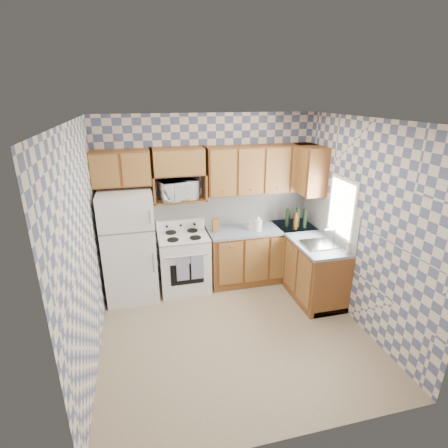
# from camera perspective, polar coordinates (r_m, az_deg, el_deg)

# --- Properties ---
(floor) EXTENTS (3.40, 3.40, 0.00)m
(floor) POSITION_cam_1_polar(r_m,az_deg,el_deg) (4.85, 1.64, -17.15)
(floor) COLOR #8D785C
(floor) RESTS_ON ground
(back_wall) EXTENTS (3.40, 0.02, 2.70)m
(back_wall) POSITION_cam_1_polar(r_m,az_deg,el_deg) (5.63, -2.59, 3.86)
(back_wall) COLOR slate
(back_wall) RESTS_ON ground
(right_wall) EXTENTS (0.02, 3.20, 2.70)m
(right_wall) POSITION_cam_1_polar(r_m,az_deg,el_deg) (4.88, 21.43, -0.26)
(right_wall) COLOR slate
(right_wall) RESTS_ON ground
(backsplash_back) EXTENTS (2.60, 0.02, 0.56)m
(backsplash_back) POSITION_cam_1_polar(r_m,az_deg,el_deg) (5.75, 1.37, 2.68)
(backsplash_back) COLOR white
(backsplash_back) RESTS_ON back_wall
(backsplash_right) EXTENTS (0.02, 1.60, 0.56)m
(backsplash_right) POSITION_cam_1_polar(r_m,az_deg,el_deg) (5.55, 16.54, 1.12)
(backsplash_right) COLOR white
(backsplash_right) RESTS_ON right_wall
(refrigerator) EXTENTS (0.75, 0.70, 1.68)m
(refrigerator) POSITION_cam_1_polar(r_m,az_deg,el_deg) (5.38, -15.18, -3.47)
(refrigerator) COLOR white
(refrigerator) RESTS_ON floor
(stove_body) EXTENTS (0.76, 0.65, 0.90)m
(stove_body) POSITION_cam_1_polar(r_m,az_deg,el_deg) (5.60, -6.52, -6.31)
(stove_body) COLOR white
(stove_body) RESTS_ON floor
(cooktop) EXTENTS (0.76, 0.65, 0.02)m
(cooktop) POSITION_cam_1_polar(r_m,az_deg,el_deg) (5.41, -6.71, -2.00)
(cooktop) COLOR silver
(cooktop) RESTS_ON stove_body
(backguard) EXTENTS (0.76, 0.08, 0.17)m
(backguard) POSITION_cam_1_polar(r_m,az_deg,el_deg) (5.63, -7.12, -0.06)
(backguard) COLOR white
(backguard) RESTS_ON cooktop
(dish_towel_left) EXTENTS (0.19, 0.02, 0.39)m
(dish_towel_left) POSITION_cam_1_polar(r_m,az_deg,el_deg) (5.25, -6.74, -7.22)
(dish_towel_left) COLOR navy
(dish_towel_left) RESTS_ON stove_body
(dish_towel_right) EXTENTS (0.19, 0.02, 0.39)m
(dish_towel_right) POSITION_cam_1_polar(r_m,az_deg,el_deg) (5.27, -4.36, -6.98)
(dish_towel_right) COLOR navy
(dish_towel_right) RESTS_ON stove_body
(base_cabinets_back) EXTENTS (1.75, 0.60, 0.88)m
(base_cabinets_back) POSITION_cam_1_polar(r_m,az_deg,el_deg) (5.90, 6.05, -4.92)
(base_cabinets_back) COLOR #663410
(base_cabinets_back) RESTS_ON floor
(base_cabinets_right) EXTENTS (0.60, 1.60, 0.88)m
(base_cabinets_right) POSITION_cam_1_polar(r_m,az_deg,el_deg) (5.71, 13.23, -6.31)
(base_cabinets_right) COLOR #663410
(base_cabinets_right) RESTS_ON floor
(countertop_back) EXTENTS (1.77, 0.63, 0.04)m
(countertop_back) POSITION_cam_1_polar(r_m,az_deg,el_deg) (5.71, 6.24, -0.77)
(countertop_back) COLOR slate
(countertop_back) RESTS_ON base_cabinets_back
(countertop_right) EXTENTS (0.63, 1.60, 0.04)m
(countertop_right) POSITION_cam_1_polar(r_m,az_deg,el_deg) (5.51, 13.57, -2.05)
(countertop_right) COLOR slate
(countertop_right) RESTS_ON base_cabinets_right
(upper_cabinets_back) EXTENTS (1.75, 0.33, 0.74)m
(upper_cabinets_back) POSITION_cam_1_polar(r_m,az_deg,el_deg) (5.57, 6.12, 8.89)
(upper_cabinets_back) COLOR #663410
(upper_cabinets_back) RESTS_ON back_wall
(upper_cabinets_fridge) EXTENTS (0.82, 0.33, 0.50)m
(upper_cabinets_fridge) POSITION_cam_1_polar(r_m,az_deg,el_deg) (5.23, -16.48, 8.74)
(upper_cabinets_fridge) COLOR #663410
(upper_cabinets_fridge) RESTS_ON back_wall
(upper_cabinets_right) EXTENTS (0.33, 0.70, 0.74)m
(upper_cabinets_right) POSITION_cam_1_polar(r_m,az_deg,el_deg) (5.69, 13.58, 8.67)
(upper_cabinets_right) COLOR #663410
(upper_cabinets_right) RESTS_ON right_wall
(microwave_shelf) EXTENTS (0.80, 0.33, 0.03)m
(microwave_shelf) POSITION_cam_1_polar(r_m,az_deg,el_deg) (5.38, -7.17, 3.86)
(microwave_shelf) COLOR #663410
(microwave_shelf) RESTS_ON back_wall
(microwave) EXTENTS (0.61, 0.48, 0.30)m
(microwave) POSITION_cam_1_polar(r_m,az_deg,el_deg) (5.34, -7.58, 5.54)
(microwave) COLOR white
(microwave) RESTS_ON microwave_shelf
(sink) EXTENTS (0.48, 0.40, 0.03)m
(sink) POSITION_cam_1_polar(r_m,az_deg,el_deg) (5.23, 15.36, -3.21)
(sink) COLOR #B7B7BC
(sink) RESTS_ON countertop_right
(window) EXTENTS (0.02, 0.66, 0.86)m
(window) POSITION_cam_1_polar(r_m,az_deg,el_deg) (5.19, 18.66, 2.47)
(window) COLOR white
(window) RESTS_ON right_wall
(bottle_0) EXTENTS (0.07, 0.07, 0.32)m
(bottle_0) POSITION_cam_1_polar(r_m,az_deg,el_deg) (5.77, 11.93, 1.02)
(bottle_0) COLOR black
(bottle_0) RESTS_ON countertop_back
(bottle_1) EXTENTS (0.07, 0.07, 0.30)m
(bottle_1) POSITION_cam_1_polar(r_m,az_deg,el_deg) (5.77, 13.07, 0.81)
(bottle_1) COLOR black
(bottle_1) RESTS_ON countertop_back
(bottle_2) EXTENTS (0.07, 0.07, 0.28)m
(bottle_2) POSITION_cam_1_polar(r_m,az_deg,el_deg) (5.88, 13.07, 1.07)
(bottle_2) COLOR #4E2A0B
(bottle_2) RESTS_ON countertop_back
(bottle_3) EXTENTS (0.07, 0.07, 0.26)m
(bottle_3) POSITION_cam_1_polar(r_m,az_deg,el_deg) (5.68, 11.61, 0.40)
(bottle_3) COLOR #4E2A0B
(bottle_3) RESTS_ON countertop_back
(bottle_4) EXTENTS (0.07, 0.07, 0.29)m
(bottle_4) POSITION_cam_1_polar(r_m,az_deg,el_deg) (5.76, 10.32, 0.95)
(bottle_4) COLOR black
(bottle_4) RESTS_ON countertop_back
(knife_block) EXTENTS (0.10, 0.10, 0.22)m
(knife_block) POSITION_cam_1_polar(r_m,az_deg,el_deg) (5.47, -1.40, -0.20)
(knife_block) COLOR brown
(knife_block) RESTS_ON countertop_back
(electric_kettle) EXTENTS (0.14, 0.14, 0.17)m
(electric_kettle) POSITION_cam_1_polar(r_m,az_deg,el_deg) (5.56, 5.53, -0.17)
(electric_kettle) COLOR white
(electric_kettle) RESTS_ON countertop_back
(food_containers) EXTENTS (0.19, 0.19, 0.12)m
(food_containers) POSITION_cam_1_polar(r_m,az_deg,el_deg) (5.61, 4.70, -0.22)
(food_containers) COLOR beige
(food_containers) RESTS_ON countertop_back
(soap_bottle) EXTENTS (0.06, 0.06, 0.17)m
(soap_bottle) POSITION_cam_1_polar(r_m,az_deg,el_deg) (5.02, 19.67, -3.72)
(soap_bottle) COLOR beige
(soap_bottle) RESTS_ON countertop_right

